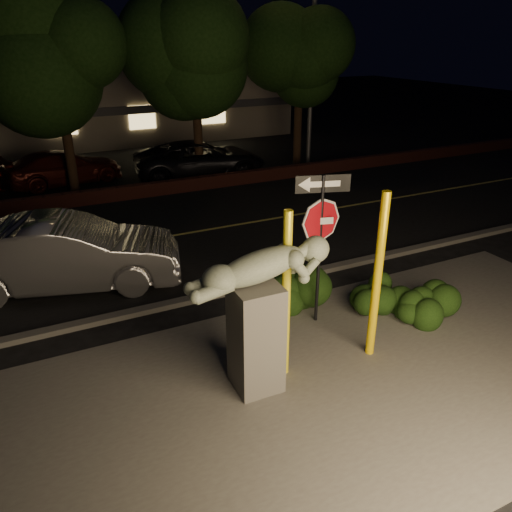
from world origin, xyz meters
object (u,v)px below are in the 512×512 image
(yellow_pole_right, at_px, (377,278))
(streetlight, at_px, (309,26))
(signpost, at_px, (321,221))
(parked_car_darkred, at_px, (63,168))
(silver_sedan, at_px, (67,254))
(parked_car_dark, at_px, (200,159))
(yellow_pole_left, at_px, (286,297))
(sculpture, at_px, (258,304))

(yellow_pole_right, relative_size, streetlight, 0.32)
(yellow_pole_right, xyz_separation_m, signpost, (-0.28, 1.46, 0.65))
(signpost, relative_size, parked_car_darkred, 0.68)
(silver_sedan, relative_size, parked_car_dark, 0.95)
(yellow_pole_left, distance_m, streetlight, 16.38)
(silver_sedan, xyz_separation_m, parked_car_dark, (6.33, 8.16, -0.10))
(sculpture, relative_size, silver_sedan, 0.50)
(silver_sedan, height_order, parked_car_darkred, silver_sedan)
(yellow_pole_right, bearing_deg, streetlight, 63.72)
(signpost, height_order, parked_car_dark, signpost)
(parked_car_dark, bearing_deg, streetlight, -83.62)
(sculpture, relative_size, parked_car_darkred, 0.56)
(yellow_pole_left, height_order, silver_sedan, yellow_pole_left)
(signpost, bearing_deg, sculpture, -128.90)
(sculpture, xyz_separation_m, silver_sedan, (-2.40, 5.31, -0.76))
(silver_sedan, height_order, parked_car_dark, silver_sedan)
(signpost, distance_m, sculpture, 2.55)
(signpost, bearing_deg, parked_car_darkred, 121.49)
(streetlight, relative_size, silver_sedan, 1.90)
(yellow_pole_left, relative_size, sculpture, 1.18)
(yellow_pole_left, xyz_separation_m, streetlight, (8.44, 13.35, 4.35))
(signpost, relative_size, silver_sedan, 0.61)
(streetlight, bearing_deg, signpost, -104.04)
(sculpture, bearing_deg, parked_car_darkred, 96.65)
(sculpture, bearing_deg, yellow_pole_right, -0.81)
(sculpture, xyz_separation_m, streetlight, (9.02, 13.46, 4.28))
(yellow_pole_right, distance_m, signpost, 1.62)
(signpost, relative_size, streetlight, 0.32)
(sculpture, bearing_deg, signpost, 35.21)
(yellow_pole_left, bearing_deg, yellow_pole_right, -6.63)
(streetlight, xyz_separation_m, parked_car_dark, (-5.09, 0.01, -5.14))
(parked_car_dark, bearing_deg, sculpture, 170.17)
(yellow_pole_left, height_order, streetlight, streetlight)
(signpost, relative_size, sculpture, 1.21)
(yellow_pole_left, bearing_deg, streetlight, 57.68)
(yellow_pole_left, distance_m, parked_car_dark, 13.79)
(yellow_pole_right, xyz_separation_m, parked_car_dark, (1.60, 13.55, -0.85))
(silver_sedan, bearing_deg, yellow_pole_left, -134.70)
(yellow_pole_right, relative_size, sculpture, 1.23)
(silver_sedan, xyz_separation_m, parked_car_darkred, (1.00, 9.57, -0.19))
(parked_car_darkred, bearing_deg, sculpture, 172.63)
(parked_car_dark, bearing_deg, parked_car_darkred, 81.63)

